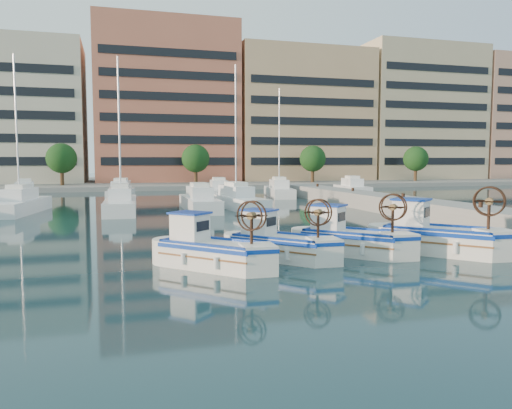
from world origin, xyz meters
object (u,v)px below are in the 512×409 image
object	(u,v)px
fishing_boat_a	(211,249)
fishing_boat_d	(436,235)
fishing_boat_b	(279,242)
fishing_boat_c	(350,237)

from	to	relation	value
fishing_boat_a	fishing_boat_d	distance (m)	9.53
fishing_boat_b	fishing_boat_d	distance (m)	6.71
fishing_boat_b	fishing_boat_d	world-z (taller)	fishing_boat_d
fishing_boat_a	fishing_boat_d	size ratio (longest dim) A/B	0.87
fishing_boat_c	fishing_boat_d	distance (m)	3.63
fishing_boat_a	fishing_boat_b	xyz separation A→B (m)	(2.84, 0.83, -0.02)
fishing_boat_a	fishing_boat_c	world-z (taller)	fishing_boat_c
fishing_boat_b	fishing_boat_d	size ratio (longest dim) A/B	0.85
fishing_boat_a	fishing_boat_b	world-z (taller)	fishing_boat_a
fishing_boat_d	fishing_boat_a	bearing A→B (deg)	139.67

